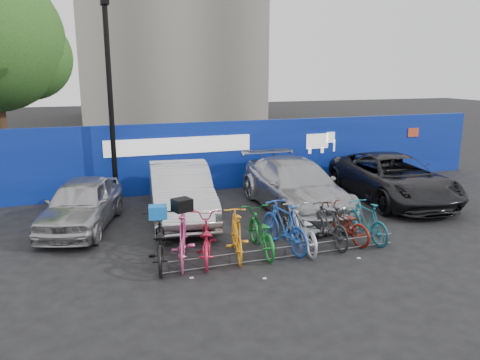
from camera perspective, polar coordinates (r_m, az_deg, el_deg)
name	(u,v)px	position (r m, az deg, el deg)	size (l,w,h in m)	color
ground	(274,249)	(11.18, 4.18, -8.45)	(100.00, 100.00, 0.00)	black
hoarding	(208,156)	(16.34, -3.91, 2.90)	(22.00, 0.18, 2.40)	navy
lamppost	(110,99)	(15.00, -15.52, 9.50)	(0.25, 0.50, 6.11)	black
bike_rack	(285,252)	(10.61, 5.47, -8.75)	(5.60, 0.03, 0.30)	#595B60
car_0	(82,204)	(13.14, -18.75, -2.74)	(1.57, 3.91, 1.33)	#A6A6AA
car_1	(180,192)	(13.37, -7.30, -1.41)	(1.63, 4.67, 1.54)	#B0B0B5
car_2	(295,186)	(14.09, 6.74, -0.71)	(2.10, 5.17, 1.50)	#A9A9AD
car_3	(393,178)	(15.90, 18.10, 0.26)	(2.44, 5.29, 1.47)	black
bike_0	(159,242)	(10.30, -9.82, -7.40)	(0.70, 2.00, 1.05)	black
bike_1	(183,237)	(10.29, -6.97, -6.93)	(0.55, 1.96, 1.18)	#CB4982
bike_2	(206,239)	(10.42, -4.22, -7.15)	(0.66, 1.89, 0.99)	red
bike_3	(237,234)	(10.54, -0.42, -6.64)	(0.51, 1.80, 1.08)	orange
bike_4	(261,232)	(10.84, 2.52, -6.31)	(0.66, 1.89, 1.00)	#167228
bike_5	(284,226)	(11.02, 5.39, -5.58)	(0.54, 1.93, 1.16)	#1E4DB3
bike_6	(302,229)	(11.12, 7.58, -5.91)	(0.66, 1.89, 0.99)	#B5B6BD
bike_7	(329,224)	(11.46, 10.78, -5.33)	(0.49, 1.73, 1.04)	#28282B
bike_8	(343,223)	(11.83, 12.48, -5.14)	(0.61, 1.74, 0.91)	maroon
bike_9	(366,221)	(11.95, 15.11, -4.85)	(0.48, 1.68, 1.01)	#176276
cargo_crate	(158,212)	(10.09, -9.97, -3.87)	(0.38, 0.29, 0.27)	blue
cargo_topcase	(182,205)	(10.07, -7.09, -3.04)	(0.37, 0.33, 0.27)	black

